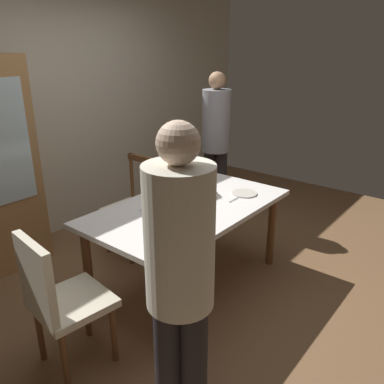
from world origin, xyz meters
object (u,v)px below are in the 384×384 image
(plate_near_guest, at_px, (244,193))
(person_celebrant, at_px, (180,276))
(chair_spindle_back, at_px, (133,208))
(person_guest, at_px, (216,138))
(plate_near_celebrant, at_px, (170,232))
(chair_upholstered, at_px, (58,297))
(plate_far_side, at_px, (161,201))
(dining_table, at_px, (188,215))
(birthday_cake, at_px, (202,189))

(plate_near_guest, bearing_deg, person_celebrant, -158.41)
(chair_spindle_back, height_order, person_guest, person_guest)
(plate_near_guest, distance_m, person_guest, 1.21)
(plate_near_celebrant, height_order, chair_spindle_back, chair_spindle_back)
(chair_upholstered, relative_size, person_guest, 0.56)
(plate_far_side, relative_size, chair_spindle_back, 0.23)
(plate_near_guest, height_order, person_guest, person_guest)
(plate_far_side, distance_m, person_celebrant, 1.49)
(dining_table, height_order, plate_far_side, plate_far_side)
(plate_far_side, relative_size, person_celebrant, 0.13)
(plate_far_side, height_order, plate_near_guest, same)
(birthday_cake, bearing_deg, chair_spindle_back, 100.79)
(chair_spindle_back, bearing_deg, chair_upholstered, -149.46)
(birthday_cake, bearing_deg, person_celebrant, -146.03)
(plate_near_celebrant, relative_size, plate_near_guest, 1.00)
(birthday_cake, xyz_separation_m, person_celebrant, (-1.36, -0.92, 0.18))
(birthday_cake, relative_size, chair_upholstered, 0.29)
(plate_near_celebrant, height_order, person_celebrant, person_celebrant)
(plate_near_celebrant, relative_size, plate_far_side, 1.00)
(chair_upholstered, xyz_separation_m, person_guest, (2.54, 0.65, 0.44))
(person_celebrant, bearing_deg, dining_table, 37.90)
(plate_near_celebrant, xyz_separation_m, chair_upholstered, (-0.77, 0.23, -0.21))
(plate_near_guest, bearing_deg, dining_table, 156.62)
(plate_far_side, height_order, chair_upholstered, chair_upholstered)
(chair_upholstered, bearing_deg, plate_near_celebrant, -16.36)
(chair_upholstered, bearing_deg, person_guest, 14.46)
(chair_upholstered, bearing_deg, plate_far_side, 10.49)
(plate_near_guest, distance_m, person_celebrant, 1.74)
(plate_near_guest, xyz_separation_m, chair_spindle_back, (-0.38, 1.03, -0.29))
(chair_upholstered, distance_m, person_celebrant, 0.97)
(chair_spindle_back, distance_m, person_celebrant, 2.12)
(dining_table, distance_m, person_guest, 1.49)
(plate_near_celebrant, bearing_deg, chair_upholstered, 163.64)
(plate_near_celebrant, bearing_deg, dining_table, 25.25)
(chair_upholstered, bearing_deg, birthday_cake, 2.19)
(plate_near_celebrant, distance_m, person_guest, 1.99)
(plate_far_side, distance_m, chair_spindle_back, 0.69)
(birthday_cake, relative_size, person_guest, 0.16)
(chair_spindle_back, relative_size, person_guest, 0.56)
(birthday_cake, relative_size, person_celebrant, 0.17)
(birthday_cake, relative_size, plate_near_guest, 1.27)
(plate_near_celebrant, relative_size, person_guest, 0.13)
(person_guest, bearing_deg, birthday_cake, -150.08)
(birthday_cake, height_order, chair_upholstered, chair_upholstered)
(plate_far_side, relative_size, plate_near_guest, 1.00)
(dining_table, height_order, plate_near_guest, plate_near_guest)
(chair_upholstered, bearing_deg, chair_spindle_back, 30.54)
(birthday_cake, bearing_deg, plate_near_celebrant, -158.81)
(chair_spindle_back, bearing_deg, person_guest, -7.11)
(plate_near_celebrant, relative_size, chair_spindle_back, 0.23)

